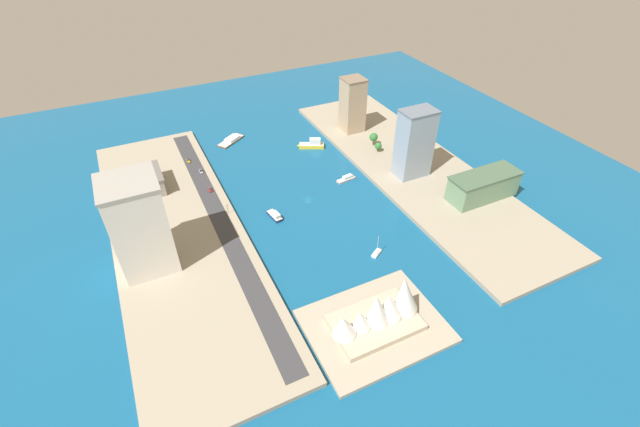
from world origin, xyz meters
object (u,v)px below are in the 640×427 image
Objects in this scene: yacht_sleek_gray at (346,179)px; pickup_red at (210,190)px; terminal_long_green at (483,186)px; carpark_squat_concrete at (132,184)px; sailboat_small_white at (377,253)px; apartment_midrise_tan at (353,105)px; van_white at (201,171)px; traffic_light_waterfront at (227,208)px; opera_landmark at (381,311)px; patrol_launch_navy at (275,215)px; ferry_yellow_fast at (312,144)px; taxi_yellow_cab at (188,161)px; hotel_broad_white at (140,225)px; barge_flat_brown at (231,140)px; tower_tall_glass at (414,143)px.

pickup_red reaches higher than yacht_sleek_gray.
carpark_squat_concrete is (195.38, -100.53, -2.33)m from terminal_long_green.
sailboat_small_white is 143.10m from apartment_midrise_tan.
carpark_squat_concrete is 8.42× the size of van_white.
terminal_long_green reaches higher than sailboat_small_white.
yacht_sleek_gray is 2.27× the size of traffic_light_waterfront.
opera_landmark is at bearing 64.65° from apartment_midrise_tan.
ferry_yellow_fast is (-56.23, -67.32, 1.02)m from patrol_launch_navy.
opera_landmark reaches higher than sailboat_small_white.
van_white is 24.33m from pickup_red.
carpark_squat_concrete is 7.59× the size of taxi_yellow_cab.
hotel_broad_white is at bearing 49.31° from pickup_red.
carpark_squat_concrete reaches higher than patrol_launch_navy.
pickup_red is at bearing -54.86° from sailboat_small_white.
carpark_squat_concrete reaches higher than yacht_sleek_gray.
ferry_yellow_fast is 0.47× the size of opera_landmark.
hotel_broad_white is at bearing 11.74° from yacht_sleek_gray.
hotel_broad_white is at bearing 26.00° from traffic_light_waterfront.
terminal_long_green is at bearing -170.66° from sailboat_small_white.
van_white is at bearing 49.74° from barge_flat_brown.
opera_landmark is at bearing 107.34° from pickup_red.
apartment_midrise_tan is 0.95× the size of opera_landmark.
yacht_sleek_gray is 86.77m from terminal_long_green.
tower_tall_glass reaches higher than van_white.
barge_flat_brown is 95.38m from traffic_light_waterfront.
tower_tall_glass reaches higher than pickup_red.
hotel_broad_white reaches higher than taxi_yellow_cab.
ferry_yellow_fast is 88.98m from pickup_red.
patrol_launch_navy is 0.58× the size of barge_flat_brown.
patrol_launch_navy is at bearing 0.89° from tower_tall_glass.
barge_flat_brown is 0.54× the size of opera_landmark.
ferry_yellow_fast is at bearing 170.27° from taxi_yellow_cab.
opera_landmark is (-13.71, 95.04, 9.12)m from patrol_launch_navy.
terminal_long_green is 198.77m from taxi_yellow_cab.
van_white is (32.53, 38.41, 2.52)m from barge_flat_brown.
yacht_sleek_gray is 99.01m from van_white.
carpark_squat_concrete is at bearing -60.97° from opera_landmark.
tower_tall_glass is at bearing -179.11° from patrol_launch_navy.
taxi_yellow_cab is (-39.25, -22.26, -4.99)m from carpark_squat_concrete.
apartment_midrise_tan reaches higher than van_white.
taxi_yellow_cab is at bearing -31.56° from tower_tall_glass.
apartment_midrise_tan is at bearing -113.56° from sailboat_small_white.
tower_tall_glass is at bearing 153.52° from van_white.
opera_landmark is at bearing 104.80° from van_white.
hotel_broad_white is at bearing -8.55° from terminal_long_green.
patrol_launch_navy is at bearing -171.64° from hotel_broad_white.
terminal_long_green is at bearing -153.28° from opera_landmark.
barge_flat_brown is at bearing -150.69° from carpark_squat_concrete.
ferry_yellow_fast is (-52.27, 36.07, 1.46)m from barge_flat_brown.
terminal_long_green reaches higher than van_white.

